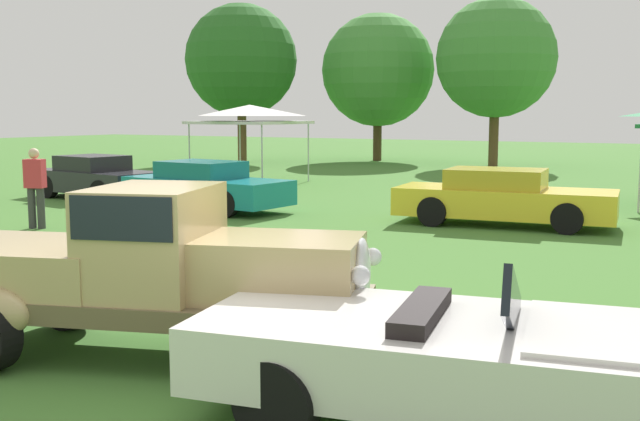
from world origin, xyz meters
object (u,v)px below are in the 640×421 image
Objects in this scene: feature_pickup_truck at (147,270)px; canopy_tent_left_field at (250,113)px; neighbor_convertible at (491,357)px; show_car_teal at (205,186)px; spectator_between_cars at (35,185)px; show_car_yellow at (502,198)px; show_car_charcoal at (95,177)px.

feature_pickup_truck is 1.42× the size of canopy_tent_left_field.
feature_pickup_truck reaches higher than neighbor_convertible.
spectator_between_cars is at bearing -105.88° from show_car_teal.
spectator_between_cars is 0.51× the size of canopy_tent_left_field.
show_car_yellow is at bearing 105.31° from neighbor_convertible.
canopy_tent_left_field is at bearing 80.08° from show_car_charcoal.
show_car_yellow is 1.44× the size of canopy_tent_left_field.
neighbor_convertible is 17.61m from show_car_charcoal.
feature_pickup_truck is at bearing -54.84° from show_car_teal.
spectator_between_cars is 11.21m from canopy_tent_left_field.
neighbor_convertible is 13.88m from show_car_teal.
neighbor_convertible is 0.97× the size of show_car_yellow.
show_car_yellow is at bearing 86.68° from feature_pickup_truck.
spectator_between_cars is at bearing -56.17° from show_car_charcoal.
spectator_between_cars reaches higher than show_car_teal.
feature_pickup_truck is at bearing 178.38° from neighbor_convertible.
spectator_between_cars is (-8.42, -5.24, 0.31)m from show_car_yellow.
canopy_tent_left_field is at bearing 115.86° from show_car_teal.
canopy_tent_left_field is at bearing 151.60° from show_car_yellow.
canopy_tent_left_field reaches higher than feature_pickup_truck.
show_car_teal is at bearing 74.12° from spectator_between_cars.
canopy_tent_left_field is at bearing 129.50° from neighbor_convertible.
feature_pickup_truck is at bearing -58.51° from canopy_tent_left_field.
show_car_teal is 7.70m from canopy_tent_left_field.
feature_pickup_truck reaches higher than show_car_teal.
show_car_charcoal and show_car_teal have the same top height.
show_car_charcoal is (-10.97, 9.94, -0.27)m from feature_pickup_truck.
feature_pickup_truck is at bearing -33.77° from spectator_between_cars.
show_car_charcoal is at bearing 172.98° from show_car_teal.
canopy_tent_left_field reaches higher than spectator_between_cars.
feature_pickup_truck is 18.98m from canopy_tent_left_field.
show_car_yellow is at bearing 2.59° from show_car_charcoal.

